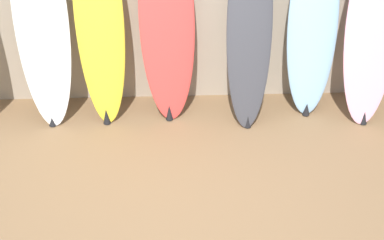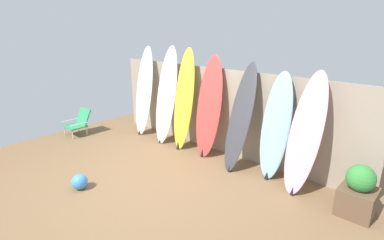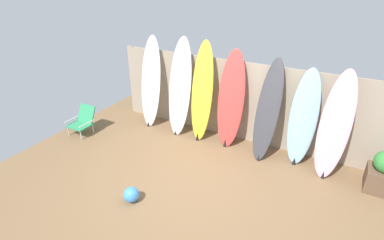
{
  "view_description": "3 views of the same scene",
  "coord_description": "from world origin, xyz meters",
  "views": [
    {
      "loc": [
        -0.02,
        -3.29,
        3.2
      ],
      "look_at": [
        0.12,
        0.41,
        0.71
      ],
      "focal_mm": 50.0,
      "sensor_mm": 36.0,
      "label": 1
    },
    {
      "loc": [
        3.64,
        -2.95,
        2.62
      ],
      "look_at": [
        0.11,
        0.96,
        0.97
      ],
      "focal_mm": 28.0,
      "sensor_mm": 36.0,
      "label": 2
    },
    {
      "loc": [
        2.0,
        -3.83,
        3.49
      ],
      "look_at": [
        -0.48,
        0.71,
        0.89
      ],
      "focal_mm": 28.0,
      "sensor_mm": 36.0,
      "label": 3
    }
  ],
  "objects": [
    {
      "name": "beach_chair",
      "position": [
        -3.3,
        0.47,
        0.32
      ],
      "size": [
        0.5,
        0.57,
        0.64
      ],
      "rotation": [
        0.0,
        0.0,
        -0.23
      ],
      "color": "silver",
      "rests_on": "ground"
    },
    {
      "name": "surfboard_white_0",
      "position": [
        -2.14,
        1.67,
        1.08
      ],
      "size": [
        0.56,
        0.55,
        2.18
      ],
      "color": "white",
      "rests_on": "ground"
    },
    {
      "name": "surfboard_charcoal_4",
      "position": [
        0.74,
        1.6,
        1.0
      ],
      "size": [
        0.5,
        0.71,
        2.02
      ],
      "color": "#38383D",
      "rests_on": "ground"
    },
    {
      "name": "surfboard_skyblue_5",
      "position": [
        1.41,
        1.71,
        0.95
      ],
      "size": [
        0.53,
        0.46,
        1.91
      ],
      "color": "#8CB7D6",
      "rests_on": "ground"
    },
    {
      "name": "surfboard_white_1",
      "position": [
        -1.31,
        1.65,
        1.1
      ],
      "size": [
        0.58,
        0.6,
        2.22
      ],
      "color": "white",
      "rests_on": "ground"
    },
    {
      "name": "surfboard_pink_6",
      "position": [
        1.98,
        1.58,
        0.98
      ],
      "size": [
        0.6,
        0.66,
        1.99
      ],
      "color": "pink",
      "rests_on": "ground"
    },
    {
      "name": "beach_ball",
      "position": [
        -0.77,
        -0.89,
        0.13
      ],
      "size": [
        0.27,
        0.27,
        0.27
      ],
      "primitive_type": "sphere",
      "color": "#3F8CE5",
      "rests_on": "ground"
    },
    {
      "name": "ground",
      "position": [
        0.0,
        0.0,
        0.0
      ],
      "size": [
        7.68,
        7.68,
        0.0
      ],
      "primitive_type": "plane",
      "color": "brown"
    },
    {
      "name": "surfboard_red_3",
      "position": [
        -0.08,
        1.69,
        1.03
      ],
      "size": [
        0.61,
        0.54,
        2.09
      ],
      "color": "#D13D38",
      "rests_on": "ground"
    },
    {
      "name": "fence_back",
      "position": [
        -0.0,
        2.01,
        0.9
      ],
      "size": [
        6.08,
        0.11,
        1.8
      ],
      "color": "gray",
      "rests_on": "ground"
    },
    {
      "name": "surfboard_yellow_2",
      "position": [
        -0.74,
        1.64,
        1.09
      ],
      "size": [
        0.53,
        0.53,
        2.21
      ],
      "color": "yellow",
      "rests_on": "ground"
    },
    {
      "name": "planter_box",
      "position": [
        2.88,
        1.45,
        0.35
      ],
      "size": [
        0.48,
        0.49,
        0.78
      ],
      "color": "brown",
      "rests_on": "ground"
    }
  ]
}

